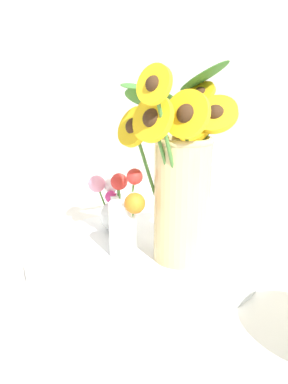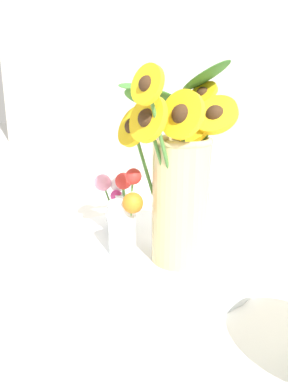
{
  "view_description": "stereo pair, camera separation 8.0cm",
  "coord_description": "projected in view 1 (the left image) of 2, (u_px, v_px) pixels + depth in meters",
  "views": [
    {
      "loc": [
        0.53,
        -0.54,
        0.38
      ],
      "look_at": [
        0.02,
        0.04,
        0.15
      ],
      "focal_mm": 35.0,
      "sensor_mm": 36.0,
      "label": 1
    },
    {
      "loc": [
        0.59,
        -0.48,
        0.38
      ],
      "look_at": [
        0.02,
        0.04,
        0.15
      ],
      "focal_mm": 35.0,
      "sensor_mm": 36.0,
      "label": 2
    }
  ],
  "objects": [
    {
      "name": "vase_bulb_right",
      "position": [
        113.0,
        205.0,
        0.94
      ],
      "size": [
        0.1,
        0.09,
        0.15
      ],
      "color": "white",
      "rests_on": "serving_tray"
    },
    {
      "name": "vase_small_center",
      "position": [
        127.0,
        220.0,
        0.8
      ],
      "size": [
        0.09,
        0.06,
        0.19
      ],
      "color": "white",
      "rests_on": "serving_tray"
    },
    {
      "name": "ground_plane",
      "position": [
        123.0,
        260.0,
        0.83
      ],
      "size": [
        6.0,
        6.0,
        0.0
      ],
      "primitive_type": "plane",
      "color": "silver"
    },
    {
      "name": "mason_jar_sunflowers",
      "position": [
        180.0,
        180.0,
        0.76
      ],
      "size": [
        0.23,
        0.22,
        0.41
      ],
      "color": "#D1B77A",
      "rests_on": "serving_tray"
    },
    {
      "name": "serving_tray",
      "position": [
        144.0,
        254.0,
        0.84
      ],
      "size": [
        0.52,
        0.52,
        0.02
      ],
      "color": "silver",
      "rests_on": "ground_plane"
    }
  ]
}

